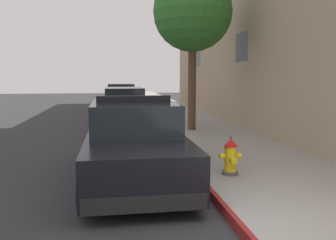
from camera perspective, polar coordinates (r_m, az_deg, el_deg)
name	(u,v)px	position (r m, az deg, el deg)	size (l,w,h in m)	color
ground_plane	(40,134)	(14.46, -19.63, -2.06)	(28.36, 60.00, 0.20)	#2B2B2D
sidewalk_pavement	(195,126)	(14.54, 4.23, -0.91)	(3.16, 60.00, 0.16)	gray
curb_painted_edge	(155,127)	(14.27, -2.11, -1.05)	(0.08, 60.00, 0.16)	maroon
storefront_building	(304,50)	(15.10, 20.69, 10.28)	(5.26, 25.39, 6.09)	tan
police_cruiser	(134,142)	(7.35, -5.37, -3.50)	(1.94, 4.84, 1.68)	black
parked_car_silver_ahead	(124,106)	(16.02, -6.92, 2.17)	(1.94, 4.84, 1.56)	#B2B5BA
parked_car_dark_far	(121,97)	(23.60, -7.46, 3.71)	(1.94, 4.84, 1.56)	black
fire_hydrant	(231,157)	(7.17, 9.88, -5.77)	(0.44, 0.40, 0.76)	#4C4C51
street_tree	(193,13)	(12.96, 3.91, 16.62)	(2.74, 2.74, 5.49)	brown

